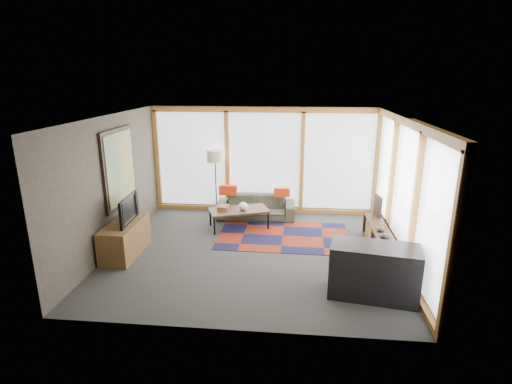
# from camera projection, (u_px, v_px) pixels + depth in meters

# --- Properties ---
(ground) EXTENTS (5.50, 5.50, 0.00)m
(ground) POSITION_uv_depth(u_px,v_px,m) (254.00, 252.00, 7.77)
(ground) COLOR #323330
(ground) RESTS_ON ground
(room_envelope) EXTENTS (5.52, 5.02, 2.62)m
(room_envelope) POSITION_uv_depth(u_px,v_px,m) (282.00, 169.00, 7.83)
(room_envelope) COLOR #3B352C
(room_envelope) RESTS_ON ground
(rug) EXTENTS (2.77, 1.81, 0.01)m
(rug) POSITION_uv_depth(u_px,v_px,m) (283.00, 236.00, 8.54)
(rug) COLOR maroon
(rug) RESTS_ON ground
(sofa) EXTENTS (1.87, 0.77, 0.54)m
(sofa) POSITION_uv_depth(u_px,v_px,m) (256.00, 207.00, 9.58)
(sofa) COLOR #343528
(sofa) RESTS_ON ground
(pillow_left) EXTENTS (0.43, 0.15, 0.23)m
(pillow_left) POSITION_uv_depth(u_px,v_px,m) (228.00, 190.00, 9.57)
(pillow_left) COLOR red
(pillow_left) RESTS_ON sofa
(pillow_right) EXTENTS (0.38, 0.13, 0.21)m
(pillow_right) POSITION_uv_depth(u_px,v_px,m) (282.00, 192.00, 9.42)
(pillow_right) COLOR red
(pillow_right) RESTS_ON sofa
(floor_lamp) EXTENTS (0.40, 0.40, 1.60)m
(floor_lamp) POSITION_uv_depth(u_px,v_px,m) (216.00, 183.00, 9.68)
(floor_lamp) COLOR black
(floor_lamp) RESTS_ON ground
(coffee_table) EXTENTS (1.43, 1.06, 0.43)m
(coffee_table) POSITION_uv_depth(u_px,v_px,m) (239.00, 218.00, 8.97)
(coffee_table) COLOR #312214
(coffee_table) RESTS_ON ground
(book_stack) EXTENTS (0.24, 0.29, 0.09)m
(book_stack) POSITION_uv_depth(u_px,v_px,m) (223.00, 208.00, 8.89)
(book_stack) COLOR brown
(book_stack) RESTS_ON coffee_table
(vase) EXTENTS (0.21, 0.21, 0.17)m
(vase) POSITION_uv_depth(u_px,v_px,m) (243.00, 206.00, 8.85)
(vase) COLOR #EDE6CC
(vase) RESTS_ON coffee_table
(bookshelf) EXTENTS (0.35, 1.95, 0.49)m
(bookshelf) POSITION_uv_depth(u_px,v_px,m) (380.00, 240.00, 7.71)
(bookshelf) COLOR #312214
(bookshelf) RESTS_ON ground
(bowl_a) EXTENTS (0.23, 0.23, 0.10)m
(bowl_a) POSITION_uv_depth(u_px,v_px,m) (385.00, 236.00, 7.14)
(bowl_a) COLOR black
(bowl_a) RESTS_ON bookshelf
(bowl_b) EXTENTS (0.18, 0.18, 0.08)m
(bowl_b) POSITION_uv_depth(u_px,v_px,m) (381.00, 229.00, 7.49)
(bowl_b) COLOR black
(bowl_b) RESTS_ON bookshelf
(shelf_picture) EXTENTS (0.11, 0.34, 0.44)m
(shelf_picture) POSITION_uv_depth(u_px,v_px,m) (378.00, 206.00, 8.27)
(shelf_picture) COLOR black
(shelf_picture) RESTS_ON bookshelf
(tv_console) EXTENTS (0.53, 1.28, 0.64)m
(tv_console) POSITION_uv_depth(u_px,v_px,m) (125.00, 239.00, 7.59)
(tv_console) COLOR brown
(tv_console) RESTS_ON ground
(television) EXTENTS (0.17, 0.90, 0.51)m
(television) POSITION_uv_depth(u_px,v_px,m) (124.00, 209.00, 7.46)
(television) COLOR black
(television) RESTS_ON tv_console
(bar_counter) EXTENTS (1.41, 0.83, 0.84)m
(bar_counter) POSITION_uv_depth(u_px,v_px,m) (374.00, 271.00, 6.12)
(bar_counter) COLOR black
(bar_counter) RESTS_ON ground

